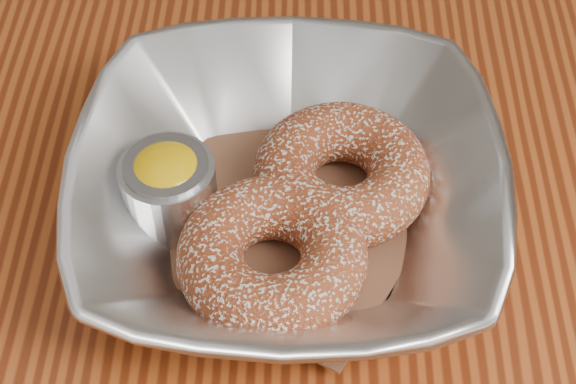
{
  "coord_description": "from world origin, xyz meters",
  "views": [
    {
      "loc": [
        -0.06,
        -0.31,
        1.15
      ],
      "look_at": [
        -0.06,
        0.0,
        0.78
      ],
      "focal_mm": 55.0,
      "sensor_mm": 36.0,
      "label": 1
    }
  ],
  "objects_px": {
    "serving_bowl": "(288,193)",
    "donut_back": "(341,174)",
    "table": "(385,319)",
    "donut_front": "(272,256)",
    "ramekin": "(169,186)"
  },
  "relations": [
    {
      "from": "serving_bowl",
      "to": "donut_back",
      "type": "xyz_separation_m",
      "value": [
        0.03,
        0.02,
        -0.0
      ]
    },
    {
      "from": "table",
      "to": "donut_front",
      "type": "bearing_deg",
      "value": -150.18
    },
    {
      "from": "serving_bowl",
      "to": "ramekin",
      "type": "relative_size",
      "value": 4.5
    },
    {
      "from": "donut_back",
      "to": "donut_front",
      "type": "distance_m",
      "value": 0.07
    },
    {
      "from": "serving_bowl",
      "to": "donut_front",
      "type": "bearing_deg",
      "value": -99.85
    },
    {
      "from": "table",
      "to": "donut_front",
      "type": "height_order",
      "value": "donut_front"
    },
    {
      "from": "donut_back",
      "to": "ramekin",
      "type": "bearing_deg",
      "value": -170.4
    },
    {
      "from": "donut_front",
      "to": "ramekin",
      "type": "relative_size",
      "value": 1.91
    },
    {
      "from": "donut_back",
      "to": "ramekin",
      "type": "relative_size",
      "value": 1.89
    },
    {
      "from": "serving_bowl",
      "to": "donut_front",
      "type": "xyz_separation_m",
      "value": [
        -0.01,
        -0.04,
        -0.0
      ]
    },
    {
      "from": "ramekin",
      "to": "serving_bowl",
      "type": "bearing_deg",
      "value": -0.21
    },
    {
      "from": "serving_bowl",
      "to": "ramekin",
      "type": "distance_m",
      "value": 0.07
    },
    {
      "from": "donut_front",
      "to": "ramekin",
      "type": "height_order",
      "value": "ramekin"
    },
    {
      "from": "serving_bowl",
      "to": "donut_front",
      "type": "distance_m",
      "value": 0.04
    },
    {
      "from": "donut_back",
      "to": "ramekin",
      "type": "xyz_separation_m",
      "value": [
        -0.09,
        -0.02,
        0.01
      ]
    }
  ]
}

